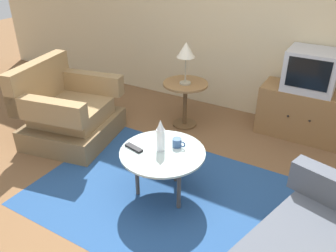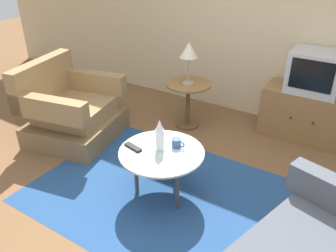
{
  "view_description": "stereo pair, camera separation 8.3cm",
  "coord_description": "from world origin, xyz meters",
  "px_view_note": "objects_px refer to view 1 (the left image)",
  "views": [
    {
      "loc": [
        1.11,
        -1.87,
        2.02
      ],
      "look_at": [
        -0.24,
        0.43,
        0.55
      ],
      "focal_mm": 36.58,
      "sensor_mm": 36.0,
      "label": 1
    },
    {
      "loc": [
        1.18,
        -1.83,
        2.02
      ],
      "look_at": [
        -0.24,
        0.43,
        0.55
      ],
      "focal_mm": 36.58,
      "sensor_mm": 36.0,
      "label": 2
    }
  ],
  "objects_px": {
    "side_table": "(185,95)",
    "vase": "(161,136)",
    "mug": "(177,143)",
    "television": "(312,70)",
    "table_lamp": "(186,51)",
    "armchair": "(68,113)",
    "coffee_table": "(163,156)",
    "tv_remote_dark": "(134,148)",
    "tv_stand": "(302,113)"
  },
  "relations": [
    {
      "from": "armchair",
      "to": "vase",
      "type": "xyz_separation_m",
      "value": [
        1.41,
        -0.31,
        0.29
      ]
    },
    {
      "from": "vase",
      "to": "tv_remote_dark",
      "type": "xyz_separation_m",
      "value": [
        -0.21,
        -0.1,
        -0.13
      ]
    },
    {
      "from": "armchair",
      "to": "vase",
      "type": "distance_m",
      "value": 1.47
    },
    {
      "from": "coffee_table",
      "to": "tv_remote_dark",
      "type": "distance_m",
      "value": 0.25
    },
    {
      "from": "side_table",
      "to": "tv_stand",
      "type": "distance_m",
      "value": 1.35
    },
    {
      "from": "side_table",
      "to": "mug",
      "type": "height_order",
      "value": "side_table"
    },
    {
      "from": "armchair",
      "to": "tv_stand",
      "type": "distance_m",
      "value": 2.64
    },
    {
      "from": "tv_stand",
      "to": "table_lamp",
      "type": "xyz_separation_m",
      "value": [
        -1.25,
        -0.5,
        0.65
      ]
    },
    {
      "from": "table_lamp",
      "to": "mug",
      "type": "relative_size",
      "value": 4.0
    },
    {
      "from": "vase",
      "to": "coffee_table",
      "type": "bearing_deg",
      "value": -20.98
    },
    {
      "from": "armchair",
      "to": "tv_remote_dark",
      "type": "bearing_deg",
      "value": 59.61
    },
    {
      "from": "armchair",
      "to": "television",
      "type": "relative_size",
      "value": 2.08
    },
    {
      "from": "side_table",
      "to": "television",
      "type": "height_order",
      "value": "television"
    },
    {
      "from": "coffee_table",
      "to": "side_table",
      "type": "xyz_separation_m",
      "value": [
        -0.44,
        1.25,
        -0.01
      ]
    },
    {
      "from": "coffee_table",
      "to": "table_lamp",
      "type": "height_order",
      "value": "table_lamp"
    },
    {
      "from": "television",
      "to": "mug",
      "type": "distance_m",
      "value": 1.79
    },
    {
      "from": "armchair",
      "to": "vase",
      "type": "bearing_deg",
      "value": 66.02
    },
    {
      "from": "television",
      "to": "mug",
      "type": "bearing_deg",
      "value": -114.99
    },
    {
      "from": "armchair",
      "to": "coffee_table",
      "type": "distance_m",
      "value": 1.47
    },
    {
      "from": "side_table",
      "to": "tv_remote_dark",
      "type": "relative_size",
      "value": 2.98
    },
    {
      "from": "vase",
      "to": "mug",
      "type": "xyz_separation_m",
      "value": [
        0.1,
        0.12,
        -0.1
      ]
    },
    {
      "from": "tv_remote_dark",
      "to": "armchair",
      "type": "bearing_deg",
      "value": 173.57
    },
    {
      "from": "armchair",
      "to": "coffee_table",
      "type": "relative_size",
      "value": 1.51
    },
    {
      "from": "armchair",
      "to": "coffee_table",
      "type": "bearing_deg",
      "value": 65.86
    },
    {
      "from": "table_lamp",
      "to": "coffee_table",
      "type": "bearing_deg",
      "value": -70.35
    },
    {
      "from": "television",
      "to": "table_lamp",
      "type": "xyz_separation_m",
      "value": [
        -1.25,
        -0.51,
        0.15
      ]
    },
    {
      "from": "armchair",
      "to": "mug",
      "type": "height_order",
      "value": "armchair"
    },
    {
      "from": "coffee_table",
      "to": "table_lamp",
      "type": "bearing_deg",
      "value": 109.65
    },
    {
      "from": "table_lamp",
      "to": "tv_remote_dark",
      "type": "relative_size",
      "value": 2.6
    },
    {
      "from": "tv_remote_dark",
      "to": "coffee_table",
      "type": "bearing_deg",
      "value": 33.72
    },
    {
      "from": "armchair",
      "to": "television",
      "type": "height_order",
      "value": "television"
    },
    {
      "from": "tv_remote_dark",
      "to": "mug",
      "type": "bearing_deg",
      "value": 48.07
    },
    {
      "from": "armchair",
      "to": "vase",
      "type": "relative_size",
      "value": 3.8
    },
    {
      "from": "armchair",
      "to": "mug",
      "type": "relative_size",
      "value": 9.07
    },
    {
      "from": "mug",
      "to": "coffee_table",
      "type": "bearing_deg",
      "value": -119.1
    },
    {
      "from": "television",
      "to": "table_lamp",
      "type": "distance_m",
      "value": 1.36
    },
    {
      "from": "tv_stand",
      "to": "tv_remote_dark",
      "type": "xyz_separation_m",
      "value": [
        -1.05,
        -1.8,
        0.18
      ]
    },
    {
      "from": "side_table",
      "to": "vase",
      "type": "xyz_separation_m",
      "value": [
        0.42,
        -1.24,
        0.19
      ]
    },
    {
      "from": "armchair",
      "to": "television",
      "type": "xyz_separation_m",
      "value": [
        2.25,
        1.41,
        0.48
      ]
    },
    {
      "from": "television",
      "to": "tv_remote_dark",
      "type": "xyz_separation_m",
      "value": [
        -1.05,
        -1.82,
        -0.32
      ]
    },
    {
      "from": "coffee_table",
      "to": "tv_stand",
      "type": "height_order",
      "value": "tv_stand"
    },
    {
      "from": "television",
      "to": "table_lamp",
      "type": "bearing_deg",
      "value": -157.8
    },
    {
      "from": "coffee_table",
      "to": "table_lamp",
      "type": "xyz_separation_m",
      "value": [
        -0.43,
        1.22,
        0.52
      ]
    },
    {
      "from": "coffee_table",
      "to": "side_table",
      "type": "bearing_deg",
      "value": 109.64
    },
    {
      "from": "table_lamp",
      "to": "tv_remote_dark",
      "type": "bearing_deg",
      "value": -81.16
    },
    {
      "from": "coffee_table",
      "to": "tv_stand",
      "type": "bearing_deg",
      "value": 64.51
    },
    {
      "from": "table_lamp",
      "to": "tv_remote_dark",
      "type": "distance_m",
      "value": 1.4
    },
    {
      "from": "mug",
      "to": "tv_remote_dark",
      "type": "bearing_deg",
      "value": -144.37
    },
    {
      "from": "coffee_table",
      "to": "tv_stand",
      "type": "xyz_separation_m",
      "value": [
        0.82,
        1.71,
        -0.13
      ]
    },
    {
      "from": "coffee_table",
      "to": "armchair",
      "type": "bearing_deg",
      "value": 167.4
    }
  ]
}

